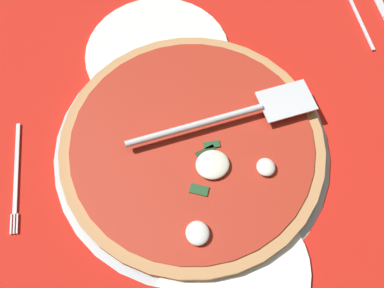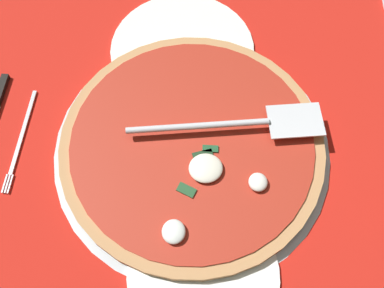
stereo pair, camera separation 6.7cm
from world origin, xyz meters
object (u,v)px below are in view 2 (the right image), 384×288
(pizza, at_px, (192,145))
(place_setting_far, at_px, (6,129))
(dinner_plate_right, at_px, (182,49))
(pizza_server, at_px, (237,124))
(dinner_plate_left, at_px, (203,274))

(pizza, xyz_separation_m, place_setting_far, (0.06, 0.30, -0.01))
(pizza, height_order, place_setting_far, pizza)
(dinner_plate_right, bearing_deg, pizza_server, -157.73)
(pizza_server, bearing_deg, pizza, -165.54)
(dinner_plate_left, relative_size, place_setting_far, 0.98)
(dinner_plate_left, xyz_separation_m, pizza, (0.19, 0.00, 0.01))
(pizza_server, distance_m, place_setting_far, 0.37)
(place_setting_far, bearing_deg, dinner_plate_left, 59.47)
(dinner_plate_left, distance_m, place_setting_far, 0.39)
(dinner_plate_right, height_order, pizza, pizza)
(dinner_plate_right, relative_size, place_setting_far, 1.18)
(pizza, distance_m, pizza_server, 0.08)
(dinner_plate_left, relative_size, dinner_plate_right, 0.83)
(pizza, relative_size, place_setting_far, 1.90)
(dinner_plate_left, bearing_deg, place_setting_far, 50.08)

